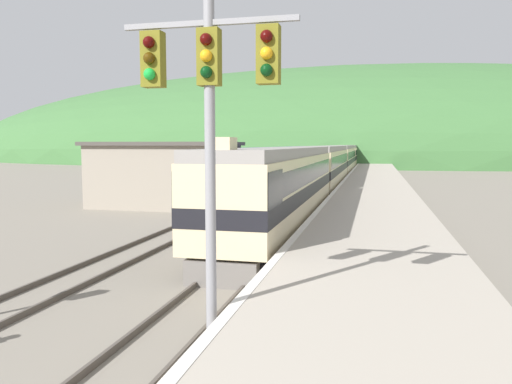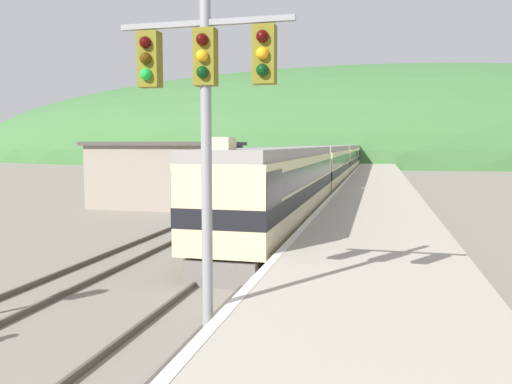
{
  "view_description": "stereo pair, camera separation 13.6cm",
  "coord_description": "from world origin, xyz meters",
  "px_view_note": "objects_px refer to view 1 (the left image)",
  "views": [
    {
      "loc": [
        4.27,
        -2.64,
        4.14
      ],
      "look_at": [
        -0.05,
        15.46,
        2.35
      ],
      "focal_mm": 35.0,
      "sensor_mm": 36.0,
      "label": 1
    },
    {
      "loc": [
        4.4,
        -2.6,
        4.14
      ],
      "look_at": [
        -0.05,
        15.46,
        2.35
      ],
      "focal_mm": 35.0,
      "sensor_mm": 36.0,
      "label": 2
    }
  ],
  "objects_px": {
    "carriage_second": "(324,167)",
    "signal_mast_main": "(209,100)",
    "carriage_third": "(341,160)",
    "carriage_fourth": "(349,156)",
    "express_train_lead_car": "(280,187)",
    "siding_train": "(288,165)"
  },
  "relations": [
    {
      "from": "signal_mast_main",
      "to": "siding_train",
      "type": "bearing_deg",
      "value": 97.8
    },
    {
      "from": "carriage_second",
      "to": "signal_mast_main",
      "type": "distance_m",
      "value": 34.85
    },
    {
      "from": "express_train_lead_car",
      "to": "siding_train",
      "type": "relative_size",
      "value": 0.43
    },
    {
      "from": "carriage_fourth",
      "to": "express_train_lead_car",
      "type": "bearing_deg",
      "value": -90.0
    },
    {
      "from": "carriage_third",
      "to": "carriage_fourth",
      "type": "height_order",
      "value": "same"
    },
    {
      "from": "express_train_lead_car",
      "to": "signal_mast_main",
      "type": "xyz_separation_m",
      "value": [
        1.3,
        -13.87,
        2.76
      ]
    },
    {
      "from": "carriage_second",
      "to": "signal_mast_main",
      "type": "bearing_deg",
      "value": -87.85
    },
    {
      "from": "signal_mast_main",
      "to": "carriage_second",
      "type": "bearing_deg",
      "value": 92.15
    },
    {
      "from": "carriage_third",
      "to": "siding_train",
      "type": "distance_m",
      "value": 13.82
    },
    {
      "from": "carriage_third",
      "to": "signal_mast_main",
      "type": "distance_m",
      "value": 56.08
    },
    {
      "from": "signal_mast_main",
      "to": "express_train_lead_car",
      "type": "bearing_deg",
      "value": 95.37
    },
    {
      "from": "carriage_third",
      "to": "express_train_lead_car",
      "type": "bearing_deg",
      "value": -90.0
    },
    {
      "from": "siding_train",
      "to": "signal_mast_main",
      "type": "xyz_separation_m",
      "value": [
        5.89,
        -42.95,
        2.95
      ]
    },
    {
      "from": "express_train_lead_car",
      "to": "carriage_second",
      "type": "relative_size",
      "value": 0.93
    },
    {
      "from": "carriage_second",
      "to": "signal_mast_main",
      "type": "xyz_separation_m",
      "value": [
        1.3,
        -34.71,
        2.77
      ]
    },
    {
      "from": "express_train_lead_car",
      "to": "carriage_second",
      "type": "distance_m",
      "value": 20.84
    },
    {
      "from": "express_train_lead_car",
      "to": "siding_train",
      "type": "distance_m",
      "value": 29.45
    },
    {
      "from": "carriage_second",
      "to": "carriage_fourth",
      "type": "distance_m",
      "value": 42.56
    },
    {
      "from": "carriage_second",
      "to": "carriage_third",
      "type": "height_order",
      "value": "same"
    },
    {
      "from": "express_train_lead_car",
      "to": "signal_mast_main",
      "type": "distance_m",
      "value": 14.2
    },
    {
      "from": "siding_train",
      "to": "carriage_third",
      "type": "bearing_deg",
      "value": 70.64
    },
    {
      "from": "carriage_third",
      "to": "carriage_fourth",
      "type": "bearing_deg",
      "value": 90.0
    }
  ]
}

